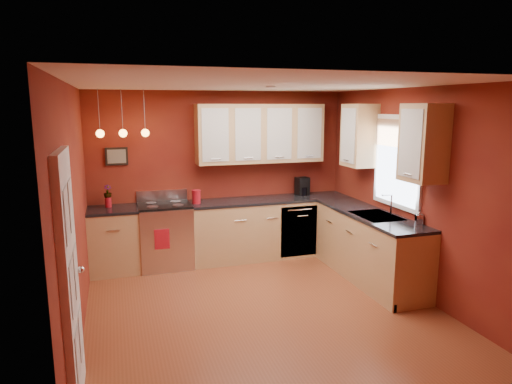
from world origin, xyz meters
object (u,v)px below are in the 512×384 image
object	(u,v)px
red_canister	(196,197)
soap_pump	(419,217)
gas_range	(166,235)
sink	(377,217)
coffee_maker	(302,187)

from	to	relation	value
red_canister	soap_pump	distance (m)	3.14
gas_range	red_canister	bearing A→B (deg)	-3.79
sink	gas_range	bearing A→B (deg)	150.22
sink	soap_pump	distance (m)	0.61
gas_range	sink	bearing A→B (deg)	-29.78
coffee_maker	soap_pump	distance (m)	2.27
red_canister	soap_pump	size ratio (longest dim) A/B	1.11
gas_range	sink	world-z (taller)	sink
red_canister	coffee_maker	distance (m)	1.78
red_canister	soap_pump	xyz separation A→B (m)	(2.40, -2.02, -0.01)
coffee_maker	soap_pump	xyz separation A→B (m)	(0.62, -2.18, -0.04)
red_canister	sink	bearing A→B (deg)	-34.33
sink	soap_pump	size ratio (longest dim) A/B	3.84
sink	red_canister	world-z (taller)	sink
gas_range	coffee_maker	bearing A→B (deg)	3.27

